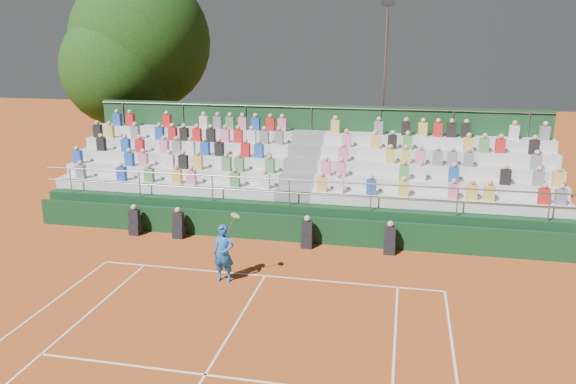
% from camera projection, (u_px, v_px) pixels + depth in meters
% --- Properties ---
extents(ground, '(90.00, 90.00, 0.00)m').
position_uv_depth(ground, '(265.00, 276.00, 17.70)').
color(ground, '#B14D1D').
rests_on(ground, ground).
extents(courtside_wall, '(20.00, 0.15, 1.00)m').
position_uv_depth(courtside_wall, '(286.00, 228.00, 20.58)').
color(courtside_wall, black).
rests_on(courtside_wall, ground).
extents(line_officials, '(9.95, 0.40, 1.19)m').
position_uv_depth(line_officials, '(249.00, 230.00, 20.42)').
color(line_officials, black).
rests_on(line_officials, ground).
extents(grandstand, '(20.00, 5.20, 4.40)m').
position_uv_depth(grandstand, '(302.00, 190.00, 23.48)').
color(grandstand, black).
rests_on(grandstand, ground).
extents(tennis_player, '(0.87, 0.46, 2.22)m').
position_uv_depth(tennis_player, '(224.00, 253.00, 17.09)').
color(tennis_player, '#185CB5').
rests_on(tennis_player, ground).
extents(tree_west, '(6.00, 6.00, 8.68)m').
position_uv_depth(tree_west, '(120.00, 69.00, 29.26)').
color(tree_west, '#351F13').
rests_on(tree_west, ground).
extents(tree_east, '(7.37, 7.37, 10.72)m').
position_uv_depth(tree_east, '(141.00, 42.00, 29.93)').
color(tree_east, '#351F13').
rests_on(tree_east, ground).
extents(floodlight_mast, '(0.60, 0.25, 9.04)m').
position_uv_depth(floodlight_mast, '(384.00, 81.00, 27.19)').
color(floodlight_mast, gray).
rests_on(floodlight_mast, ground).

